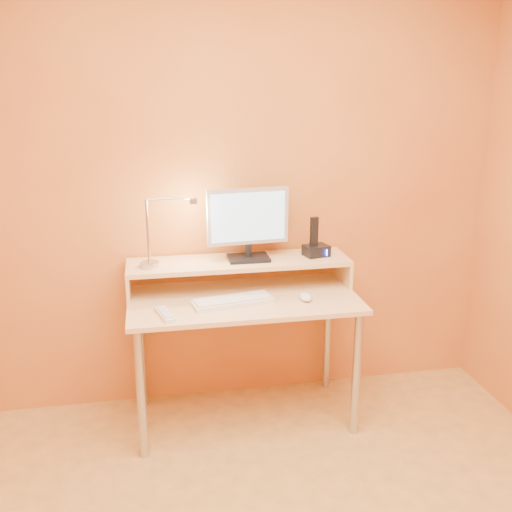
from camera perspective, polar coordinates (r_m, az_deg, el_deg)
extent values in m
cube|color=#CC893C|center=(3.20, -2.24, 6.83)|extent=(3.00, 0.04, 2.50)
cylinder|color=#B3B4BE|center=(2.94, -11.27, -13.28)|extent=(0.04, 0.04, 0.69)
cylinder|color=#B3B4BE|center=(3.11, 9.86, -11.43)|extent=(0.04, 0.04, 0.69)
cylinder|color=#B3B4BE|center=(3.38, -11.25, -9.05)|extent=(0.04, 0.04, 0.69)
cylinder|color=#B3B4BE|center=(3.53, 7.05, -7.70)|extent=(0.04, 0.04, 0.69)
cube|color=#EEBA85|center=(3.04, -1.23, -4.33)|extent=(1.20, 0.60, 0.02)
cube|color=#EEBA85|center=(3.12, -12.47, -2.61)|extent=(0.02, 0.30, 0.14)
cube|color=#EEBA85|center=(3.29, 8.52, -1.36)|extent=(0.02, 0.30, 0.14)
cube|color=#EEBA85|center=(3.13, -1.70, -0.62)|extent=(1.20, 0.30, 0.02)
cube|color=black|center=(3.13, -0.76, -0.19)|extent=(0.22, 0.16, 0.02)
cylinder|color=black|center=(3.12, -0.76, 0.58)|extent=(0.04, 0.04, 0.07)
cube|color=#B2B3BC|center=(3.08, -0.81, 3.94)|extent=(0.44, 0.07, 0.30)
cube|color=black|center=(3.10, -0.88, 4.03)|extent=(0.40, 0.04, 0.26)
cube|color=#8BC2D8|center=(3.06, -0.75, 3.86)|extent=(0.40, 0.04, 0.26)
cylinder|color=#B3B4BE|center=(3.06, -10.44, -0.82)|extent=(0.10, 0.10, 0.02)
cylinder|color=#B3B4BE|center=(3.01, -10.62, 2.39)|extent=(0.01, 0.01, 0.33)
cylinder|color=#B3B4BE|center=(2.98, -8.48, 5.59)|extent=(0.24, 0.01, 0.01)
cylinder|color=#B3B4BE|center=(2.99, -6.16, 5.42)|extent=(0.04, 0.04, 0.03)
cylinder|color=#FFEAC6|center=(2.99, -6.15, 5.12)|extent=(0.03, 0.03, 0.00)
cube|color=black|center=(3.21, 5.95, 0.54)|extent=(0.15, 0.13, 0.06)
cube|color=black|center=(3.18, 5.75, 2.43)|extent=(0.04, 0.03, 0.16)
cube|color=#385CF9|center=(3.18, 6.99, 0.33)|extent=(0.01, 0.00, 0.04)
cube|color=silver|center=(2.95, -2.31, -4.52)|extent=(0.43, 0.20, 0.02)
ellipsoid|color=silver|center=(3.01, 4.91, -4.01)|extent=(0.07, 0.11, 0.04)
cube|color=silver|center=(2.84, -8.98, -5.70)|extent=(0.10, 0.20, 0.02)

